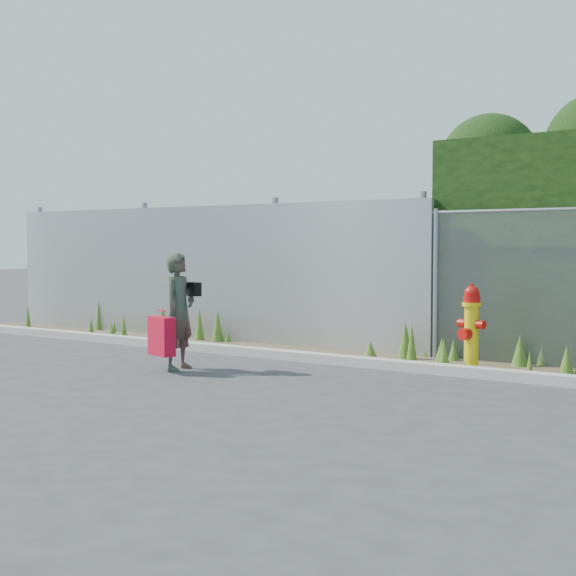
{
  "coord_description": "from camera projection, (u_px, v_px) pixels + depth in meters",
  "views": [
    {
      "loc": [
        5.47,
        -7.17,
        1.54
      ],
      "look_at": [
        -0.3,
        1.4,
        1.0
      ],
      "focal_mm": 50.0,
      "sensor_mm": 36.0,
      "label": 1
    }
  ],
  "objects": [
    {
      "name": "woman",
      "position": [
        179.0,
        311.0,
        9.95
      ],
      "size": [
        0.43,
        0.58,
        1.46
      ],
      "primitive_type": "imported",
      "rotation": [
        0.0,
        0.0,
        1.72
      ],
      "color": "#106748",
      "rests_on": "ground"
    },
    {
      "name": "curb",
      "position": [
        324.0,
        358.0,
        10.56
      ],
      "size": [
        16.0,
        0.22,
        0.12
      ],
      "primitive_type": "cube",
      "color": "#A59D95",
      "rests_on": "ground"
    },
    {
      "name": "ground",
      "position": [
        241.0,
        382.0,
        9.08
      ],
      "size": [
        80.0,
        80.0,
        0.0
      ],
      "primitive_type": "plane",
      "color": "#373739",
      "rests_on": "ground"
    },
    {
      "name": "fire_hydrant",
      "position": [
        471.0,
        329.0,
        9.75
      ],
      "size": [
        0.36,
        0.33,
        1.09
      ],
      "rotation": [
        0.0,
        0.0,
        -0.24
      ],
      "color": "#DAC30B",
      "rests_on": "ground"
    },
    {
      "name": "black_shoulder_bag",
      "position": [
        194.0,
        289.0,
        10.01
      ],
      "size": [
        0.23,
        0.1,
        0.17
      ],
      "rotation": [
        0.0,
        0.0,
        -0.39
      ],
      "color": "black"
    },
    {
      "name": "weed_strip",
      "position": [
        426.0,
        353.0,
        10.5
      ],
      "size": [
        16.0,
        1.32,
        0.52
      ],
      "color": "#4C402B",
      "rests_on": "ground"
    },
    {
      "name": "red_tote_bag",
      "position": [
        162.0,
        336.0,
        9.73
      ],
      "size": [
        0.43,
        0.16,
        0.56
      ],
      "rotation": [
        0.0,
        0.0,
        -0.32
      ],
      "color": "#BA0A20"
    },
    {
      "name": "corrugated_fence",
      "position": [
        195.0,
        272.0,
        13.32
      ],
      "size": [
        8.5,
        0.21,
        2.3
      ],
      "color": "#A8ABB0",
      "rests_on": "ground"
    }
  ]
}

